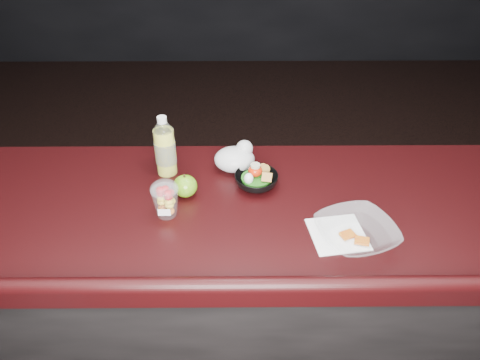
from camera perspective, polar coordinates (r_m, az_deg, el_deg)
name	(u,v)px	position (r m, az deg, el deg)	size (l,w,h in m)	color
counter	(252,306)	(1.88, 1.44, -15.09)	(4.06, 0.71, 1.02)	black
lemonade_bottle	(165,150)	(1.62, -9.10, 3.63)	(0.07, 0.07, 0.22)	#E8EE3D
fruit_cup	(165,198)	(1.45, -9.09, -2.23)	(0.09, 0.09, 0.12)	white
green_apple	(185,186)	(1.54, -6.69, -0.73)	(0.08, 0.08, 0.08)	#36790E
plastic_bag	(236,158)	(1.65, -0.51, 2.71)	(0.14, 0.12, 0.10)	silver
snack_bowl	(256,179)	(1.58, 1.96, 0.08)	(0.19, 0.19, 0.08)	black
takeout_bowl	(356,233)	(1.41, 13.97, -6.32)	(0.29, 0.29, 0.06)	silver
paper_napkin	(338,234)	(1.43, 11.80, -6.50)	(0.16, 0.16, 0.00)	white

